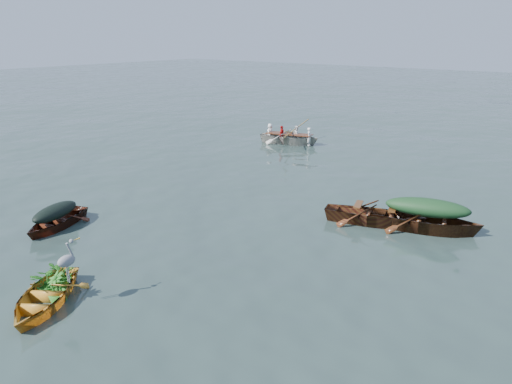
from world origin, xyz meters
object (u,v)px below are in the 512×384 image
heron (67,267)px  yellow_dinghy (45,306)px  rowed_boat (289,144)px  dark_covered_boat (57,228)px  open_wooden_boat (374,224)px  green_tarp_boat (425,231)px

heron → yellow_dinghy: bearing=-174.8°
yellow_dinghy → rowed_boat: (-4.88, 16.08, 0.00)m
dark_covered_boat → rowed_boat: size_ratio=0.72×
dark_covered_boat → rowed_boat: (-1.12, 13.53, 0.00)m
heron → rowed_boat: bearing=73.4°
dark_covered_boat → rowed_boat: bearing=75.9°
open_wooden_boat → rowed_boat: bearing=29.5°
dark_covered_boat → rowed_boat: 13.58m
dark_covered_boat → green_tarp_boat: (8.50, 6.31, 0.00)m
green_tarp_boat → rowed_boat: 12.03m
open_wooden_boat → rowed_boat: size_ratio=0.96×
yellow_dinghy → heron: size_ratio=3.28×
yellow_dinghy → dark_covered_boat: size_ratio=0.99×
dark_covered_boat → heron: 4.80m
open_wooden_boat → heron: heron is taller
green_tarp_boat → rowed_boat: bearing=37.1°
green_tarp_boat → heron: size_ratio=4.57×
dark_covered_boat → green_tarp_boat: bearing=17.7°
rowed_boat → yellow_dinghy: bearing=-178.1°
open_wooden_boat → heron: 8.67m
green_tarp_boat → heron: bearing=137.0°
open_wooden_boat → green_tarp_boat: bearing=-91.6°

